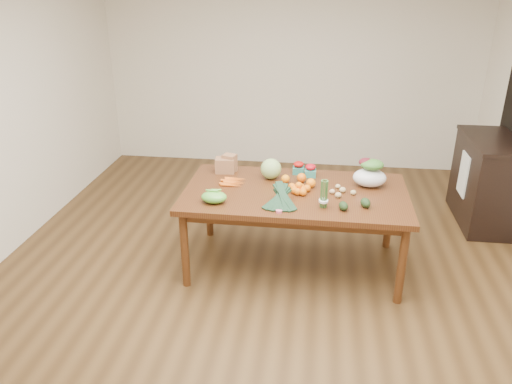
# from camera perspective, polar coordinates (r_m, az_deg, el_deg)

# --- Properties ---
(floor) EXTENTS (6.00, 6.00, 0.00)m
(floor) POSITION_cam_1_polar(r_m,az_deg,el_deg) (4.53, 0.96, -9.84)
(floor) COLOR brown
(floor) RESTS_ON ground
(room_walls) EXTENTS (5.02, 6.02, 2.70)m
(room_walls) POSITION_cam_1_polar(r_m,az_deg,el_deg) (3.94, 1.09, 6.72)
(room_walls) COLOR silver
(room_walls) RESTS_ON floor
(dining_table) EXTENTS (1.96, 1.10, 0.75)m
(dining_table) POSITION_cam_1_polar(r_m,az_deg,el_deg) (4.55, 4.38, -4.21)
(dining_table) COLOR #482810
(dining_table) RESTS_ON floor
(cabinet) EXTENTS (0.52, 1.02, 0.94)m
(cabinet) POSITION_cam_1_polar(r_m,az_deg,el_deg) (5.86, 24.86, 1.12)
(cabinet) COLOR black
(cabinet) RESTS_ON floor
(dish_towel) EXTENTS (0.02, 0.28, 0.45)m
(dish_towel) POSITION_cam_1_polar(r_m,az_deg,el_deg) (5.72, 22.62, 1.87)
(dish_towel) COLOR white
(dish_towel) RESTS_ON cabinet
(paper_bag) EXTENTS (0.24, 0.20, 0.17)m
(paper_bag) POSITION_cam_1_polar(r_m,az_deg,el_deg) (4.78, -3.55, 3.25)
(paper_bag) COLOR brown
(paper_bag) RESTS_ON dining_table
(cabbage) EXTENTS (0.19, 0.19, 0.19)m
(cabbage) POSITION_cam_1_polar(r_m,az_deg,el_deg) (4.61, 1.72, 2.66)
(cabbage) COLOR #A1C773
(cabbage) RESTS_ON dining_table
(strawberry_basket_a) EXTENTS (0.11, 0.11, 0.10)m
(strawberry_basket_a) POSITION_cam_1_polar(r_m,az_deg,el_deg) (4.76, 4.88, 2.66)
(strawberry_basket_a) COLOR #B5150C
(strawberry_basket_a) RESTS_ON dining_table
(strawberry_basket_b) EXTENTS (0.11, 0.11, 0.09)m
(strawberry_basket_b) POSITION_cam_1_polar(r_m,az_deg,el_deg) (4.71, 6.24, 2.34)
(strawberry_basket_b) COLOR red
(strawberry_basket_b) RESTS_ON dining_table
(orange_a) EXTENTS (0.08, 0.08, 0.08)m
(orange_a) POSITION_cam_1_polar(r_m,az_deg,el_deg) (4.54, 3.39, 1.51)
(orange_a) COLOR orange
(orange_a) RESTS_ON dining_table
(orange_b) EXTENTS (0.09, 0.09, 0.09)m
(orange_b) POSITION_cam_1_polar(r_m,az_deg,el_deg) (4.57, 5.23, 1.64)
(orange_b) COLOR orange
(orange_b) RESTS_ON dining_table
(orange_c) EXTENTS (0.08, 0.08, 0.08)m
(orange_c) POSITION_cam_1_polar(r_m,az_deg,el_deg) (4.46, 6.30, 1.03)
(orange_c) COLOR #F2A10E
(orange_c) RESTS_ON dining_table
(mandarin_cluster) EXTENTS (0.18, 0.18, 0.10)m
(mandarin_cluster) POSITION_cam_1_polar(r_m,az_deg,el_deg) (4.34, 4.91, 0.56)
(mandarin_cluster) COLOR orange
(mandarin_cluster) RESTS_ON dining_table
(carrots) EXTENTS (0.22, 0.22, 0.03)m
(carrots) POSITION_cam_1_polar(r_m,az_deg,el_deg) (4.54, -2.62, 1.17)
(carrots) COLOR #E24613
(carrots) RESTS_ON dining_table
(snap_pea_bag) EXTENTS (0.22, 0.16, 0.10)m
(snap_pea_bag) POSITION_cam_1_polar(r_m,az_deg,el_deg) (4.16, -4.82, -0.58)
(snap_pea_bag) COLOR #55A839
(snap_pea_bag) RESTS_ON dining_table
(kale_bunch) EXTENTS (0.32, 0.40, 0.16)m
(kale_bunch) POSITION_cam_1_polar(r_m,az_deg,el_deg) (4.05, 2.80, -0.71)
(kale_bunch) COLOR black
(kale_bunch) RESTS_ON dining_table
(asparagus_bundle) EXTENTS (0.08, 0.12, 0.26)m
(asparagus_bundle) POSITION_cam_1_polar(r_m,az_deg,el_deg) (4.05, 7.77, -0.21)
(asparagus_bundle) COLOR #4A7C39
(asparagus_bundle) RESTS_ON dining_table
(potato_a) EXTENTS (0.05, 0.04, 0.04)m
(potato_a) POSITION_cam_1_polar(r_m,az_deg,el_deg) (4.37, 8.71, 0.06)
(potato_a) COLOR tan
(potato_a) RESTS_ON dining_table
(potato_b) EXTENTS (0.06, 0.05, 0.05)m
(potato_b) POSITION_cam_1_polar(r_m,az_deg,el_deg) (4.30, 9.39, -0.34)
(potato_b) COLOR tan
(potato_b) RESTS_ON dining_table
(potato_c) EXTENTS (0.06, 0.05, 0.05)m
(potato_c) POSITION_cam_1_polar(r_m,az_deg,el_deg) (4.41, 9.87, 0.24)
(potato_c) COLOR #D8B27C
(potato_c) RESTS_ON dining_table
(potato_d) EXTENTS (0.05, 0.04, 0.04)m
(potato_d) POSITION_cam_1_polar(r_m,az_deg,el_deg) (4.48, 9.34, 0.64)
(potato_d) COLOR #C9BC74
(potato_d) RESTS_ON dining_table
(potato_e) EXTENTS (0.05, 0.05, 0.04)m
(potato_e) POSITION_cam_1_polar(r_m,az_deg,el_deg) (4.38, 11.06, -0.05)
(potato_e) COLOR tan
(potato_e) RESTS_ON dining_table
(avocado_a) EXTENTS (0.10, 0.12, 0.07)m
(avocado_a) POSITION_cam_1_polar(r_m,az_deg,el_deg) (4.08, 9.96, -1.58)
(avocado_a) COLOR black
(avocado_a) RESTS_ON dining_table
(avocado_b) EXTENTS (0.11, 0.13, 0.08)m
(avocado_b) POSITION_cam_1_polar(r_m,az_deg,el_deg) (4.16, 12.40, -1.21)
(avocado_b) COLOR black
(avocado_b) RESTS_ON dining_table
(salad_bag) EXTENTS (0.30, 0.22, 0.23)m
(salad_bag) POSITION_cam_1_polar(r_m,az_deg,el_deg) (4.55, 12.89, 1.98)
(salad_bag) COLOR silver
(salad_bag) RESTS_ON dining_table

